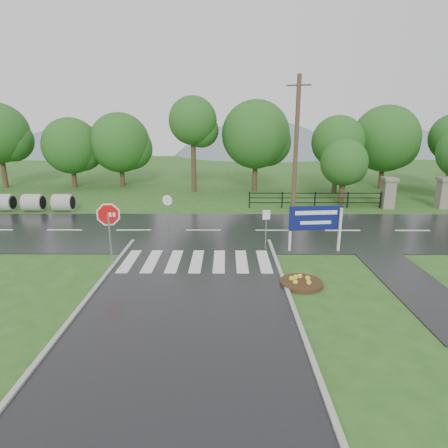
{
  "coord_description": "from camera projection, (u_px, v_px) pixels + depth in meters",
  "views": [
    {
      "loc": [
        1.3,
        -10.64,
        6.02
      ],
      "look_at": [
        1.21,
        6.0,
        1.5
      ],
      "focal_mm": 30.0,
      "sensor_mm": 36.0,
      "label": 1
    }
  ],
  "objects": [
    {
      "name": "curb_left",
      "position": [
        0.0,
        413.0,
        8.01
      ],
      "size": [
        0.15,
        24.0,
        0.12
      ],
      "primitive_type": "cube",
      "color": "#A3A39B",
      "rests_on": "ground"
    },
    {
      "name": "walkway",
      "position": [
        397.0,
        271.0,
        15.66
      ],
      "size": [
        2.2,
        11.0,
        0.04
      ],
      "primitive_type": "cube",
      "color": "#272729",
      "rests_on": "ground"
    },
    {
      "name": "pillar_west",
      "position": [
        388.0,
        192.0,
        26.91
      ],
      "size": [
        1.0,
        1.0,
        2.24
      ],
      "color": "gray",
      "rests_on": "ground"
    },
    {
      "name": "reg_sign_small",
      "position": [
        266.0,
        220.0,
        18.85
      ],
      "size": [
        0.39,
        0.09,
        1.78
      ],
      "color": "#939399",
      "rests_on": "ground"
    },
    {
      "name": "culvert_pipes",
      "position": [
        4.0,
        202.0,
        26.24
      ],
      "size": [
        9.7,
        1.2,
        1.2
      ],
      "color": "#9E9B93",
      "rests_on": "ground"
    },
    {
      "name": "entrance_tree_left",
      "position": [
        344.0,
        163.0,
        27.86
      ],
      "size": [
        3.48,
        3.48,
        4.89
      ],
      "color": "#3D2B1C",
      "rests_on": "ground"
    },
    {
      "name": "fence_west",
      "position": [
        315.0,
        198.0,
        27.06
      ],
      "size": [
        9.58,
        0.08,
        1.2
      ],
      "color": "black",
      "rests_on": "ground"
    },
    {
      "name": "ground",
      "position": [
        185.0,
        319.0,
        11.85
      ],
      "size": [
        120.0,
        120.0,
        0.0
      ],
      "primitive_type": "plane",
      "color": "#2B5A1E",
      "rests_on": "ground"
    },
    {
      "name": "estate_billboard",
      "position": [
        316.0,
        220.0,
        17.71
      ],
      "size": [
        2.56,
        0.33,
        2.25
      ],
      "color": "silver",
      "rests_on": "ground"
    },
    {
      "name": "flower_bed",
      "position": [
        301.0,
        282.0,
        14.28
      ],
      "size": [
        1.63,
        1.63,
        0.33
      ],
      "color": "#332111",
      "rests_on": "ground"
    },
    {
      "name": "pillar_east",
      "position": [
        444.0,
        192.0,
        26.89
      ],
      "size": [
        1.0,
        1.0,
        2.24
      ],
      "color": "gray",
      "rests_on": "ground"
    },
    {
      "name": "hills",
      "position": [
        236.0,
        229.0,
        78.63
      ],
      "size": [
        102.0,
        48.0,
        48.0
      ],
      "color": "slate",
      "rests_on": "ground"
    },
    {
      "name": "utility_pole_east",
      "position": [
        296.0,
        144.0,
        25.56
      ],
      "size": [
        1.57,
        0.6,
        9.11
      ],
      "color": "#473523",
      "rests_on": "ground"
    },
    {
      "name": "stop_sign",
      "position": [
        109.0,
        221.0,
        15.69
      ],
      "size": [
        1.3,
        0.27,
        2.97
      ],
      "color": "#939399",
      "rests_on": "ground"
    },
    {
      "name": "reg_sign_round",
      "position": [
        168.0,
        212.0,
        19.68
      ],
      "size": [
        0.53,
        0.2,
        2.38
      ],
      "color": "#939399",
      "rests_on": "ground"
    },
    {
      "name": "treeline",
      "position": [
        223.0,
        189.0,
        35.0
      ],
      "size": [
        83.2,
        5.2,
        10.0
      ],
      "color": "#1F571B",
      "rests_on": "ground"
    },
    {
      "name": "crosswalk",
      "position": [
        197.0,
        261.0,
        16.66
      ],
      "size": [
        6.5,
        2.8,
        0.02
      ],
      "color": "silver",
      "rests_on": "ground"
    },
    {
      "name": "main_road",
      "position": [
        203.0,
        231.0,
        21.5
      ],
      "size": [
        90.0,
        8.0,
        0.04
      ],
      "primitive_type": "cube",
      "color": "black",
      "rests_on": "ground"
    },
    {
      "name": "curb_right",
      "position": [
        331.0,
        415.0,
        7.97
      ],
      "size": [
        0.15,
        24.0,
        0.12
      ],
      "primitive_type": "cube",
      "color": "#A3A39B",
      "rests_on": "ground"
    }
  ]
}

